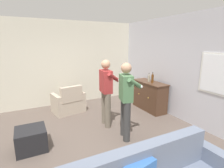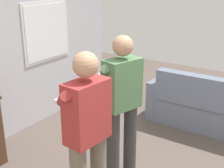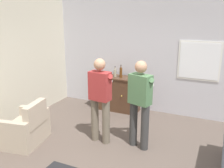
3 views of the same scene
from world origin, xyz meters
The scene contains 8 objects.
ground centered at (0.00, 0.00, 0.00)m, with size 10.40×10.40×0.00m, color brown.
wall_back_with_window centered at (0.03, 2.66, 1.40)m, with size 5.20×0.15×2.80m.
armchair centered at (-1.74, -0.03, 0.29)m, with size 0.79×0.98×0.85m.
sideboard_cabinet centered at (-0.83, 2.30, 0.45)m, with size 1.23×0.49×0.90m.
bottle_wine_green centered at (-0.86, 2.28, 1.00)m, with size 0.07×0.07×0.27m.
bottle_liquor_amber centered at (-0.71, 2.29, 1.03)m, with size 0.07×0.07×0.32m.
person_standing_left centered at (-0.44, 0.62, 0.94)m, with size 0.55×0.49×1.68m.
person_standing_right centered at (0.32, 0.73, 0.94)m, with size 0.53×0.52×1.68m.
Camera 3 is at (1.63, -3.39, 2.50)m, focal length 40.00 mm.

